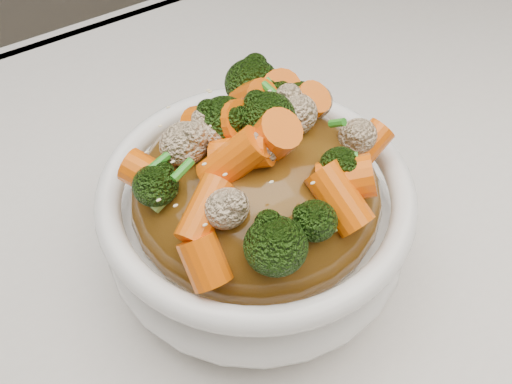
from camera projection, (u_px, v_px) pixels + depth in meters
tablecloth at (356, 286)px, 0.44m from camera, size 1.20×0.80×0.04m
bowl at (256, 222)px, 0.41m from camera, size 0.21×0.21×0.08m
sauce_base at (256, 195)px, 0.39m from camera, size 0.17×0.17×0.09m
carrots at (256, 127)px, 0.34m from camera, size 0.17×0.17×0.05m
broccoli at (256, 128)px, 0.34m from camera, size 0.17×0.17×0.04m
cauliflower at (256, 131)px, 0.34m from camera, size 0.17×0.17×0.03m
scallions at (256, 126)px, 0.34m from camera, size 0.13×0.13×0.02m
sesame_seeds at (256, 126)px, 0.34m from camera, size 0.15×0.15×0.01m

